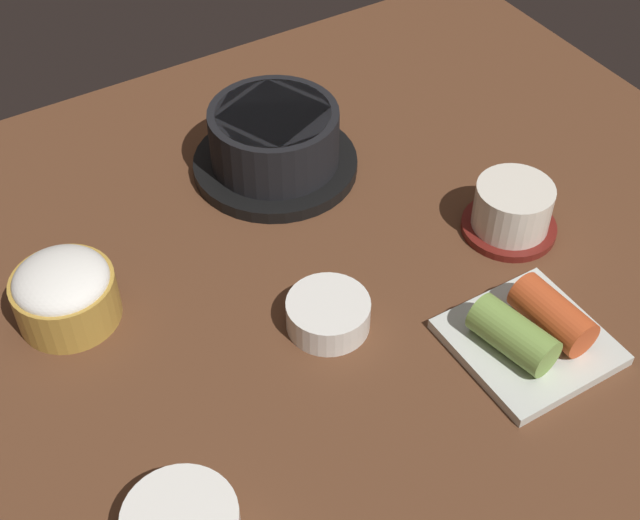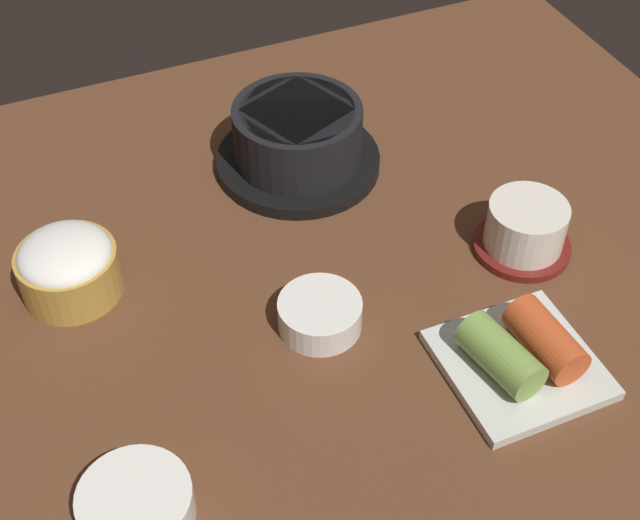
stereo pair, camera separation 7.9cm
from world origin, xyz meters
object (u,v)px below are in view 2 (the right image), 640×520
object	(u,v)px
banchan_cup_center	(320,313)
side_bowl_near	(136,504)
rice_bowl	(68,266)
tea_cup_with_saucer	(525,229)
stone_pot	(298,139)
kimchi_plate	(521,355)

from	to	relation	value
banchan_cup_center	side_bowl_near	world-z (taller)	side_bowl_near
rice_bowl	banchan_cup_center	world-z (taller)	rice_bowl
rice_bowl	tea_cup_with_saucer	bearing A→B (deg)	-15.80
stone_pot	tea_cup_with_saucer	distance (cm)	24.86
banchan_cup_center	kimchi_plate	bearing A→B (deg)	-39.11
kimchi_plate	side_bowl_near	xyz separation A→B (cm)	(-32.83, -0.82, -0.13)
stone_pot	rice_bowl	xyz separation A→B (cm)	(-25.50, -8.49, -0.41)
kimchi_plate	side_bowl_near	bearing A→B (deg)	-178.57
rice_bowl	banchan_cup_center	distance (cm)	22.87
stone_pot	banchan_cup_center	xyz separation A→B (cm)	(-6.55, -21.20, -1.98)
tea_cup_with_saucer	kimchi_plate	bearing A→B (deg)	-123.13
rice_bowl	side_bowl_near	world-z (taller)	rice_bowl
kimchi_plate	banchan_cup_center	bearing A→B (deg)	140.89
rice_bowl	kimchi_plate	bearing A→B (deg)	-36.12
side_bowl_near	banchan_cup_center	bearing A→B (deg)	31.20
rice_bowl	stone_pot	bearing A→B (deg)	18.42
rice_bowl	tea_cup_with_saucer	world-z (taller)	rice_bowl
rice_bowl	kimchi_plate	xyz separation A→B (cm)	(32.38, -23.63, -1.35)
tea_cup_with_saucer	stone_pot	bearing A→B (deg)	126.73
side_bowl_near	rice_bowl	bearing A→B (deg)	88.95
rice_bowl	kimchi_plate	size ratio (longest dim) A/B	0.73
rice_bowl	side_bowl_near	xyz separation A→B (cm)	(-0.45, -24.45, -1.48)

